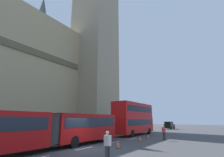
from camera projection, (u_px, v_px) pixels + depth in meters
The scene contains 10 objects.
ground_plane at pixel (83, 149), 14.18m from camera, with size 160.00×160.00×0.00m, color #424244.
lane_centre_marking at pixel (63, 153), 12.46m from camera, with size 25.20×0.16×0.01m.
articulated_bus at pixel (46, 127), 13.81m from camera, with size 17.12×2.54×2.90m.
double_decker_bus at pixel (134, 117), 27.30m from camera, with size 9.98×2.54×4.90m.
sedan_lead at pixel (169, 125), 44.04m from camera, with size 4.40×1.86×1.85m.
traffic_cone_west at pixel (118, 145), 14.55m from camera, with size 0.36×0.36×0.58m.
traffic_cone_middle at pixel (140, 139), 19.10m from camera, with size 0.36×0.36×0.58m.
traffic_cone_east at pixel (148, 136), 21.82m from camera, with size 0.36×0.36×0.58m.
pedestrian_near_cones at pixel (108, 145), 10.08m from camera, with size 0.36×0.43×1.69m.
pedestrian_by_kerb at pixel (164, 132), 19.99m from camera, with size 0.44×0.36×1.69m.
Camera 1 is at (-11.38, -10.29, 2.36)m, focal length 27.42 mm.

